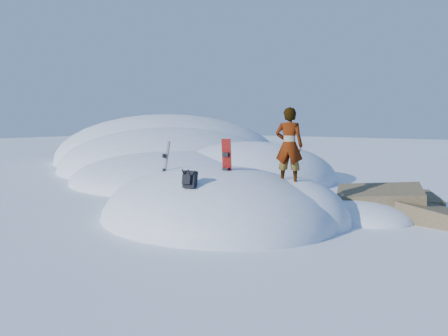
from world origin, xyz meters
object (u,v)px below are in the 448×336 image
Objects in this scene: snowboard_dark at (165,165)px; snowboard_red at (227,164)px; person at (289,145)px; backpack at (190,179)px.

snowboard_red is at bearing 43.53° from snowboard_dark.
snowboard_red is 0.69× the size of person.
snowboard_dark is 2.23m from backpack.
snowboard_red is at bearing 70.61° from backpack.
snowboard_red reaches higher than snowboard_dark.
snowboard_dark is (-1.97, -0.27, -0.12)m from snowboard_red.
person is at bearing 22.59° from snowboard_red.
person reaches higher than backpack.
snowboard_red is 1.99m from snowboard_dark.
person is (1.49, 2.30, 0.76)m from backpack.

